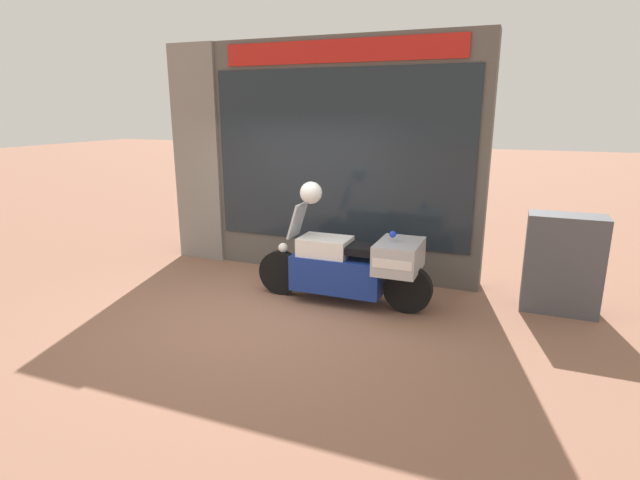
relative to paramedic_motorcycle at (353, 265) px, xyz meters
The scene contains 6 objects.
ground_plane 1.37m from the paramedic_motorcycle, 145.21° to the right, with size 60.00×60.00×0.00m, color #8E604C.
shop_building 2.28m from the paramedic_motorcycle, 137.61° to the left, with size 5.15×0.55×3.60m.
window_display 1.48m from the paramedic_motorcycle, 116.90° to the left, with size 3.83×0.30×1.81m.
paramedic_motorcycle is the anchor object (origin of this frame).
utility_cabinet 2.69m from the paramedic_motorcycle, 17.10° to the left, with size 0.93×0.48×1.28m, color #4C4C51.
white_helmet 1.12m from the paramedic_motorcycle, behind, with size 0.30×0.30×0.30m, color white.
Camera 1 is at (2.99, -5.34, 2.57)m, focal length 28.00 mm.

